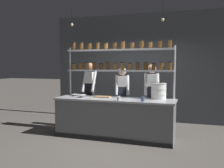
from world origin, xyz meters
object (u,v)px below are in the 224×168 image
object	(u,v)px
container_stack	(159,91)
cutting_board	(103,97)
serving_cup_front	(119,98)
serving_cup_by_board	(143,99)
chef_center	(122,94)
spice_shelf_unit	(119,62)
chef_left	(90,90)
chef_right	(151,94)
prep_bowl_near_left	(75,95)
prep_bowl_center_front	(82,96)

from	to	relation	value
container_stack	cutting_board	size ratio (longest dim) A/B	0.90
serving_cup_front	serving_cup_by_board	bearing A→B (deg)	6.75
serving_cup_by_board	chef_center	bearing A→B (deg)	126.45
spice_shelf_unit	serving_cup_by_board	distance (m)	1.21
chef_left	serving_cup_front	bearing A→B (deg)	-35.26
container_stack	chef_center	bearing A→B (deg)	152.27
chef_right	container_stack	size ratio (longest dim) A/B	4.74
serving_cup_front	prep_bowl_near_left	bearing A→B (deg)	162.40
chef_right	serving_cup_front	xyz separation A→B (m)	(-0.57, -0.89, -0.02)
chef_left	cutting_board	size ratio (longest dim) A/B	4.36
prep_bowl_near_left	chef_center	bearing A→B (deg)	34.08
chef_center	serving_cup_front	bearing A→B (deg)	-92.94
chef_left	chef_right	xyz separation A→B (m)	(1.65, -0.06, -0.03)
container_stack	serving_cup_by_board	size ratio (longest dim) A/B	3.68
chef_left	serving_cup_by_board	size ratio (longest dim) A/B	17.82
prep_bowl_near_left	chef_left	bearing A→B (deg)	73.91
serving_cup_by_board	cutting_board	bearing A→B (deg)	160.48
cutting_board	prep_bowl_center_front	xyz separation A→B (m)	(-0.46, -0.19, 0.02)
chef_right	cutting_board	bearing A→B (deg)	-169.74
prep_bowl_near_left	serving_cup_front	xyz separation A→B (m)	(1.24, -0.39, 0.02)
container_stack	prep_bowl_near_left	size ratio (longest dim) A/B	2.02
cutting_board	serving_cup_front	bearing A→B (deg)	-39.41
chef_left	serving_cup_front	xyz separation A→B (m)	(1.08, -0.95, -0.05)
spice_shelf_unit	chef_right	xyz separation A→B (m)	(0.75, 0.26, -0.78)
chef_left	prep_bowl_near_left	xyz separation A→B (m)	(-0.16, -0.55, -0.07)
chef_center	prep_bowl_center_front	size ratio (longest dim) A/B	7.34
chef_left	spice_shelf_unit	bearing A→B (deg)	-13.87
prep_bowl_near_left	serving_cup_front	world-z (taller)	serving_cup_front
chef_left	chef_center	world-z (taller)	chef_left
cutting_board	serving_cup_by_board	bearing A→B (deg)	-19.52
prep_bowl_near_left	serving_cup_front	bearing A→B (deg)	-17.60
spice_shelf_unit	chef_center	distance (m)	0.95
serving_cup_by_board	chef_right	bearing A→B (deg)	86.84
spice_shelf_unit	chef_left	world-z (taller)	spice_shelf_unit
chef_center	prep_bowl_near_left	distance (m)	1.22
chef_right	prep_bowl_near_left	world-z (taller)	chef_right
chef_center	serving_cup_by_board	world-z (taller)	chef_center
prep_bowl_near_left	serving_cup_front	size ratio (longest dim) A/B	1.89
spice_shelf_unit	serving_cup_by_board	xyz separation A→B (m)	(0.71, -0.56, -0.80)
prep_bowl_near_left	chef_right	bearing A→B (deg)	15.20
chef_left	chef_center	size ratio (longest dim) A/B	1.07
cutting_board	prep_bowl_near_left	xyz separation A→B (m)	(-0.72, -0.04, 0.01)
prep_bowl_center_front	serving_cup_by_board	world-z (taller)	serving_cup_by_board
chef_center	container_stack	distance (m)	1.16
container_stack	prep_bowl_center_front	distance (m)	1.80
chef_right	cutting_board	distance (m)	1.18
prep_bowl_near_left	prep_bowl_center_front	xyz separation A→B (m)	(0.26, -0.15, 0.01)
prep_bowl_center_front	serving_cup_by_board	distance (m)	1.51
prep_bowl_center_front	serving_cup_by_board	size ratio (longest dim) A/B	2.26
cutting_board	prep_bowl_center_front	size ratio (longest dim) A/B	1.80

